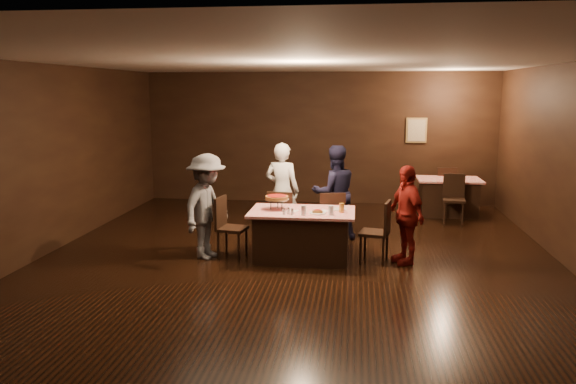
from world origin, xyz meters
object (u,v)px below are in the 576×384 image
at_px(chair_far_left, 283,218).
at_px(glass_front_left, 304,210).
at_px(diner_navy_hoodie, 334,193).
at_px(plate_empty, 339,209).
at_px(main_table, 302,235).
at_px(pizza_stand, 277,198).
at_px(back_table, 448,197).
at_px(chair_back_near, 454,199).
at_px(chair_back_far, 444,188).
at_px(chair_far_right, 331,219).
at_px(diner_red_shirt, 406,215).
at_px(diner_grey_knit, 207,206).
at_px(diner_white_jacket, 282,191).
at_px(glass_front_right, 331,210).
at_px(glass_amber, 342,208).
at_px(chair_end_left, 232,227).
at_px(chair_end_right, 374,232).

relative_size(chair_far_left, glass_front_left, 6.79).
bearing_deg(diner_navy_hoodie, plate_empty, 76.83).
height_order(main_table, pizza_stand, pizza_stand).
relative_size(back_table, chair_far_left, 1.37).
height_order(chair_back_near, glass_front_left, chair_back_near).
xyz_separation_m(plate_empty, glass_front_left, (-0.50, -0.45, 0.06)).
bearing_deg(chair_back_far, chair_back_near, 84.99).
bearing_deg(chair_far_right, diner_red_shirt, 135.75).
bearing_deg(diner_grey_knit, chair_far_right, -48.69).
distance_m(diner_white_jacket, glass_front_right, 1.75).
relative_size(main_table, chair_back_near, 1.68).
bearing_deg(pizza_stand, diner_red_shirt, -1.05).
height_order(main_table, diner_red_shirt, diner_red_shirt).
xyz_separation_m(main_table, glass_amber, (0.60, -0.05, 0.46)).
distance_m(chair_far_left, pizza_stand, 0.85).
height_order(plate_empty, glass_front_left, glass_front_left).
height_order(chair_end_left, chair_back_far, same).
bearing_deg(plate_empty, glass_front_left, -138.01).
bearing_deg(chair_end_right, chair_far_right, -124.82).
relative_size(chair_far_left, chair_end_left, 1.00).
distance_m(chair_far_right, glass_front_right, 1.07).
height_order(chair_far_right, chair_back_near, same).
relative_size(chair_end_left, diner_red_shirt, 0.64).
height_order(pizza_stand, glass_amber, pizza_stand).
relative_size(chair_end_right, diner_white_jacket, 0.56).
height_order(back_table, chair_far_right, chair_far_right).
distance_m(chair_far_right, glass_front_left, 1.17).
height_order(back_table, chair_end_right, chair_end_right).
xyz_separation_m(chair_far_left, glass_front_right, (0.85, -1.00, 0.37)).
distance_m(back_table, pizza_stand, 4.70).
distance_m(chair_back_far, glass_amber, 4.69).
bearing_deg(back_table, chair_end_right, -114.86).
bearing_deg(pizza_stand, glass_front_right, -19.44).
xyz_separation_m(chair_far_left, diner_navy_hoodie, (0.84, 0.54, 0.35)).
height_order(diner_red_shirt, plate_empty, diner_red_shirt).
distance_m(chair_end_right, glass_front_right, 0.79).
bearing_deg(glass_front_right, plate_empty, 75.96).
distance_m(chair_back_far, glass_front_right, 4.94).
distance_m(chair_back_far, glass_front_left, 5.18).
bearing_deg(diner_grey_knit, diner_red_shirt, -70.95).
height_order(chair_back_near, diner_navy_hoodie, diner_navy_hoodie).
xyz_separation_m(chair_back_near, diner_white_jacket, (-3.21, -1.58, 0.37)).
bearing_deg(chair_back_far, pizza_stand, 47.42).
bearing_deg(diner_navy_hoodie, diner_red_shirt, 112.62).
bearing_deg(chair_end_left, chair_back_far, -33.95).
bearing_deg(diner_red_shirt, chair_far_left, -135.50).
relative_size(back_table, diner_grey_knit, 0.80).
bearing_deg(pizza_stand, plate_empty, 6.01).
distance_m(glass_front_left, glass_amber, 0.60).
xyz_separation_m(diner_navy_hoodie, pizza_stand, (-0.84, -1.24, 0.12)).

